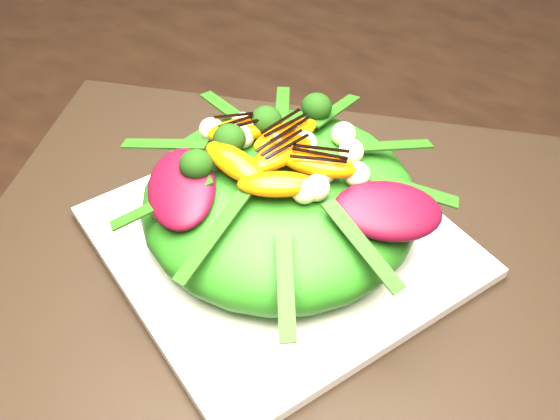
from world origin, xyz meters
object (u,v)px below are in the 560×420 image
Objects in this scene: placemat at (280,247)px; lettuce_mound at (280,201)px; salad_bowl at (280,230)px; dining_table at (381,178)px; orange_segment at (276,147)px; plate_base at (280,241)px.

lettuce_mound is (-0.00, -0.00, 0.06)m from placemat.
placemat is 0.02m from salad_bowl.
dining_table reaches higher than placemat.
placemat is at bearing 45.00° from salad_bowl.
orange_segment is at bearing 138.57° from placemat.
salad_bowl reaches higher than plate_base.
lettuce_mound is at bearing -41.43° from orange_segment.
dining_table is at bearing 81.87° from plate_base.
lettuce_mound reaches higher than salad_bowl.
dining_table is 3.06× the size of placemat.
plate_base is at bearing -41.43° from orange_segment.
dining_table is 7.30× the size of lettuce_mound.
orange_segment reaches higher than plate_base.
salad_bowl is at bearing -135.00° from placemat.
orange_segment is (-0.01, 0.01, 0.09)m from plate_base.
orange_segment is (-0.01, 0.01, 0.10)m from placemat.
orange_segment is (-0.01, 0.01, 0.08)m from salad_bowl.
plate_base is 1.11× the size of salad_bowl.
salad_bowl is at bearing -90.00° from plate_base.
plate_base is at bearing 90.00° from salad_bowl.
lettuce_mound is (-0.02, -0.15, 0.08)m from dining_table.
orange_segment reaches higher than salad_bowl.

